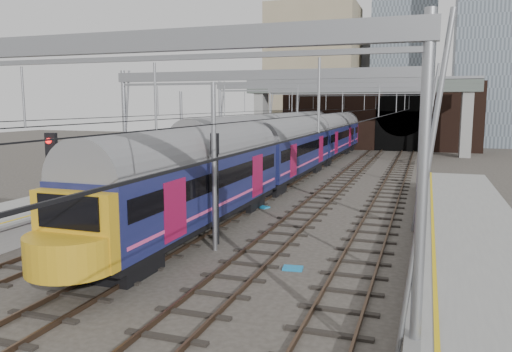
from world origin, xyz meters
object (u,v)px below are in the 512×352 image
at_px(train_second, 310,131).
at_px(signal_near_centre, 216,175).
at_px(train_main, 314,141).
at_px(signal_near_left, 56,190).

bearing_deg(train_second, signal_near_centre, -82.54).
bearing_deg(train_main, train_second, 103.81).
bearing_deg(signal_near_left, signal_near_centre, 52.24).
bearing_deg(train_main, signal_near_left, -92.55).
xyz_separation_m(signal_near_left, signal_near_centre, (3.22, 6.07, -0.15)).
height_order(train_second, signal_near_centre, train_second).
relative_size(train_second, signal_near_centre, 14.53).
bearing_deg(signal_near_left, train_main, 77.61).
distance_m(signal_near_left, signal_near_centre, 6.88).
distance_m(train_main, signal_near_left, 33.57).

